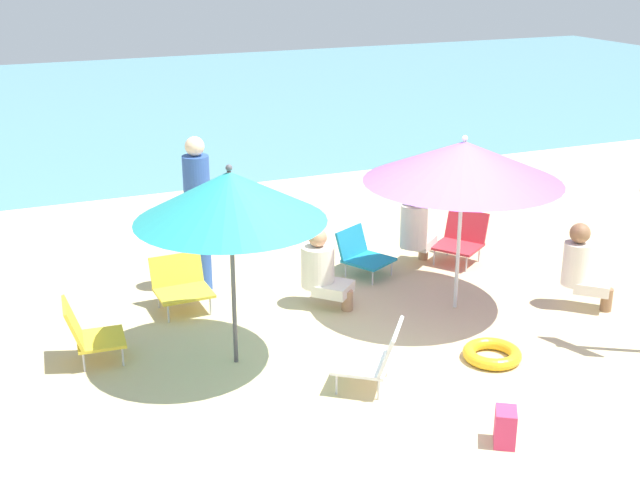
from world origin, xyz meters
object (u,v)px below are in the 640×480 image
(umbrella_teal, at_px, (230,196))
(swim_ring, at_px, (492,354))
(beach_chair_b, at_px, (88,332))
(person_c, at_px, (198,213))
(umbrella_purple, at_px, (464,162))
(beach_chair_c, at_px, (461,238))
(beach_chair_d, at_px, (362,253))
(person_d, at_px, (582,266))
(beach_bag, at_px, (505,427))
(beach_chair_e, at_px, (375,356))
(beach_chair_a, at_px, (181,283))
(person_a, at_px, (416,227))
(person_b, at_px, (322,269))

(umbrella_teal, bearing_deg, swim_ring, -22.07)
(beach_chair_b, height_order, swim_ring, beach_chair_b)
(person_c, xyz_separation_m, swim_ring, (2.04, -2.68, -0.84))
(umbrella_purple, relative_size, beach_chair_c, 2.62)
(beach_chair_d, xyz_separation_m, person_d, (1.72, -1.73, 0.21))
(umbrella_teal, distance_m, person_d, 3.91)
(person_d, relative_size, beach_bag, 3.15)
(beach_chair_c, relative_size, beach_bag, 2.62)
(beach_chair_b, relative_size, beach_chair_d, 0.84)
(beach_chair_e, height_order, beach_bag, beach_chair_e)
(person_d, bearing_deg, beach_chair_b, -144.59)
(umbrella_purple, relative_size, swim_ring, 3.71)
(beach_chair_a, xyz_separation_m, person_a, (2.86, 0.08, 0.23))
(umbrella_teal, bearing_deg, beach_chair_d, 36.58)
(beach_chair_c, bearing_deg, beach_chair_a, -34.11)
(beach_chair_a, bearing_deg, person_d, 65.81)
(person_d, height_order, swim_ring, person_d)
(umbrella_purple, xyz_separation_m, person_c, (-2.36, 1.52, -0.70))
(umbrella_teal, height_order, beach_chair_d, umbrella_teal)
(beach_chair_a, relative_size, beach_chair_b, 0.96)
(umbrella_teal, xyz_separation_m, beach_chair_b, (-1.24, 0.53, -1.30))
(beach_chair_c, xyz_separation_m, beach_chair_d, (-1.30, 0.08, -0.03))
(umbrella_purple, height_order, umbrella_teal, umbrella_teal)
(beach_chair_c, bearing_deg, beach_chair_b, -23.71)
(umbrella_purple, bearing_deg, swim_ring, -105.28)
(person_b, xyz_separation_m, beach_bag, (0.27, -2.96, -0.27))
(umbrella_teal, relative_size, beach_chair_a, 3.24)
(umbrella_teal, bearing_deg, beach_chair_a, 96.68)
(beach_chair_c, bearing_deg, umbrella_teal, -11.52)
(beach_chair_d, bearing_deg, person_c, -127.24)
(person_a, distance_m, person_d, 2.00)
(beach_chair_c, bearing_deg, person_d, 69.57)
(swim_ring, bearing_deg, beach_chair_a, 136.14)
(beach_chair_b, bearing_deg, umbrella_purple, 0.57)
(person_a, distance_m, beach_bag, 3.77)
(beach_chair_d, distance_m, person_d, 2.45)
(beach_chair_c, xyz_separation_m, person_d, (0.42, -1.66, 0.17))
(umbrella_teal, bearing_deg, person_b, 34.81)
(person_b, distance_m, person_d, 2.73)
(beach_chair_a, distance_m, beach_chair_e, 2.56)
(beach_chair_c, distance_m, person_b, 2.16)
(beach_chair_d, xyz_separation_m, swim_ring, (0.20, -2.39, -0.21))
(beach_chair_a, xyz_separation_m, beach_chair_b, (-1.08, -0.85, 0.02))
(beach_chair_e, bearing_deg, person_d, -129.39)
(person_c, relative_size, person_d, 1.87)
(person_c, relative_size, swim_ring, 3.19)
(umbrella_purple, relative_size, beach_bag, 6.87)
(beach_chair_e, height_order, person_a, person_a)
(umbrella_purple, xyz_separation_m, beach_chair_a, (-2.69, 1.12, -1.32))
(person_d, height_order, beach_bag, person_d)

